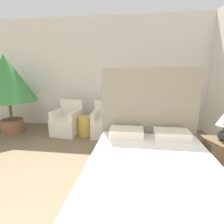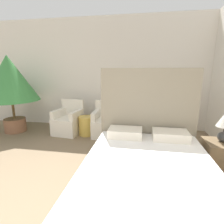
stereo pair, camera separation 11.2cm
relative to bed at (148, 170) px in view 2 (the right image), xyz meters
The scene contains 7 objects.
wall_back 3.18m from the bed, 115.55° to the left, with size 10.00×0.06×2.90m.
bed is the anchor object (origin of this frame).
armchair_near_window_left 2.69m from the bed, 135.09° to the left, with size 0.67×0.70×0.82m.
armchair_near_window_right 2.12m from the bed, 116.30° to the left, with size 0.63×0.66×0.82m.
potted_palm 3.92m from the bed, 151.61° to the left, with size 1.35×1.35×1.92m.
nightstand 1.36m from the bed, 30.87° to the left, with size 0.54×0.48×0.47m.
side_table 2.34m from the bed, 127.36° to the left, with size 0.37×0.37×0.46m.
Camera 2 is at (1.16, -0.67, 1.53)m, focal length 28.00 mm.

